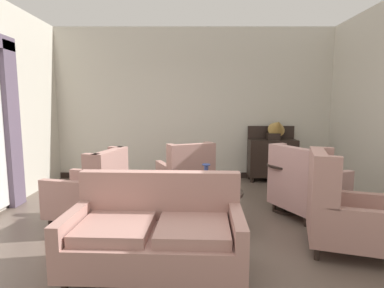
{
  "coord_description": "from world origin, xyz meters",
  "views": [
    {
      "loc": [
        -0.04,
        -3.41,
        1.6
      ],
      "look_at": [
        -0.04,
        0.89,
        1.04
      ],
      "focal_mm": 28.57,
      "sensor_mm": 36.0,
      "label": 1
    }
  ],
  "objects_px": {
    "armchair_near_window": "(186,175)",
    "sideboard": "(272,157)",
    "settee": "(156,234)",
    "side_table": "(287,183)",
    "coffee_table": "(210,197)",
    "armchair_beside_settee": "(341,211)",
    "armchair_far_left": "(92,192)",
    "armchair_near_sideboard": "(305,186)",
    "gramophone": "(277,128)",
    "porcelain_vase": "(206,179)"
  },
  "relations": [
    {
      "from": "settee",
      "to": "armchair_far_left",
      "type": "relative_size",
      "value": 1.6
    },
    {
      "from": "coffee_table",
      "to": "gramophone",
      "type": "bearing_deg",
      "value": 57.77
    },
    {
      "from": "armchair_near_sideboard",
      "to": "armchair_near_window",
      "type": "bearing_deg",
      "value": 40.65
    },
    {
      "from": "settee",
      "to": "armchair_beside_settee",
      "type": "bearing_deg",
      "value": 15.55
    },
    {
      "from": "settee",
      "to": "armchair_beside_settee",
      "type": "xyz_separation_m",
      "value": [
        1.96,
        0.45,
        0.06
      ]
    },
    {
      "from": "armchair_near_sideboard",
      "to": "gramophone",
      "type": "xyz_separation_m",
      "value": [
        0.1,
        1.93,
        0.69
      ]
    },
    {
      "from": "settee",
      "to": "sideboard",
      "type": "xyz_separation_m",
      "value": [
        2.01,
        3.55,
        0.11
      ]
    },
    {
      "from": "armchair_far_left",
      "to": "gramophone",
      "type": "xyz_separation_m",
      "value": [
        3.06,
        2.23,
        0.69
      ]
    },
    {
      "from": "coffee_table",
      "to": "armchair_near_window",
      "type": "relative_size",
      "value": 0.77
    },
    {
      "from": "armchair_near_sideboard",
      "to": "side_table",
      "type": "distance_m",
      "value": 0.27
    },
    {
      "from": "coffee_table",
      "to": "settee",
      "type": "height_order",
      "value": "settee"
    },
    {
      "from": "armchair_near_sideboard",
      "to": "armchair_far_left",
      "type": "distance_m",
      "value": 2.97
    },
    {
      "from": "coffee_table",
      "to": "armchair_near_window",
      "type": "distance_m",
      "value": 1.23
    },
    {
      "from": "porcelain_vase",
      "to": "armchair_beside_settee",
      "type": "height_order",
      "value": "armchair_beside_settee"
    },
    {
      "from": "coffee_table",
      "to": "settee",
      "type": "bearing_deg",
      "value": -117.71
    },
    {
      "from": "armchair_near_sideboard",
      "to": "armchair_far_left",
      "type": "relative_size",
      "value": 1.08
    },
    {
      "from": "armchair_beside_settee",
      "to": "gramophone",
      "type": "xyz_separation_m",
      "value": [
        0.1,
        3.0,
        0.67
      ]
    },
    {
      "from": "coffee_table",
      "to": "armchair_near_sideboard",
      "type": "bearing_deg",
      "value": 17.17
    },
    {
      "from": "coffee_table",
      "to": "gramophone",
      "type": "height_order",
      "value": "gramophone"
    },
    {
      "from": "armchair_near_sideboard",
      "to": "settee",
      "type": "bearing_deg",
      "value": 102.26
    },
    {
      "from": "armchair_beside_settee",
      "to": "side_table",
      "type": "distance_m",
      "value": 1.26
    },
    {
      "from": "coffee_table",
      "to": "armchair_beside_settee",
      "type": "height_order",
      "value": "armchair_beside_settee"
    },
    {
      "from": "settee",
      "to": "armchair_far_left",
      "type": "xyz_separation_m",
      "value": [
        -0.99,
        1.23,
        0.03
      ]
    },
    {
      "from": "armchair_near_window",
      "to": "sideboard",
      "type": "bearing_deg",
      "value": -167.6
    },
    {
      "from": "coffee_table",
      "to": "armchair_near_sideboard",
      "type": "height_order",
      "value": "armchair_near_sideboard"
    },
    {
      "from": "porcelain_vase",
      "to": "armchair_beside_settee",
      "type": "relative_size",
      "value": 0.32
    },
    {
      "from": "settee",
      "to": "sideboard",
      "type": "height_order",
      "value": "sideboard"
    },
    {
      "from": "armchair_beside_settee",
      "to": "sideboard",
      "type": "height_order",
      "value": "sideboard"
    },
    {
      "from": "coffee_table",
      "to": "porcelain_vase",
      "type": "height_order",
      "value": "porcelain_vase"
    },
    {
      "from": "armchair_beside_settee",
      "to": "settee",
      "type": "bearing_deg",
      "value": 120.8
    },
    {
      "from": "side_table",
      "to": "armchair_beside_settee",
      "type": "bearing_deg",
      "value": -80.79
    },
    {
      "from": "porcelain_vase",
      "to": "armchair_near_window",
      "type": "distance_m",
      "value": 1.22
    },
    {
      "from": "armchair_beside_settee",
      "to": "gramophone",
      "type": "relative_size",
      "value": 2.09
    },
    {
      "from": "armchair_near_window",
      "to": "sideboard",
      "type": "relative_size",
      "value": 0.96
    },
    {
      "from": "coffee_table",
      "to": "armchair_far_left",
      "type": "bearing_deg",
      "value": 175.21
    },
    {
      "from": "porcelain_vase",
      "to": "armchair_near_window",
      "type": "xyz_separation_m",
      "value": [
        -0.28,
        1.17,
        -0.23
      ]
    },
    {
      "from": "side_table",
      "to": "sideboard",
      "type": "bearing_deg",
      "value": 82.08
    },
    {
      "from": "porcelain_vase",
      "to": "side_table",
      "type": "xyz_separation_m",
      "value": [
        1.23,
        0.59,
        -0.21
      ]
    },
    {
      "from": "armchair_beside_settee",
      "to": "armchair_near_sideboard",
      "type": "height_order",
      "value": "armchair_beside_settee"
    },
    {
      "from": "coffee_table",
      "to": "sideboard",
      "type": "relative_size",
      "value": 0.74
    },
    {
      "from": "armchair_far_left",
      "to": "gramophone",
      "type": "distance_m",
      "value": 3.84
    },
    {
      "from": "armchair_far_left",
      "to": "side_table",
      "type": "relative_size",
      "value": 1.44
    },
    {
      "from": "side_table",
      "to": "armchair_near_window",
      "type": "bearing_deg",
      "value": 159.05
    },
    {
      "from": "armchair_far_left",
      "to": "gramophone",
      "type": "bearing_deg",
      "value": 139.38
    },
    {
      "from": "porcelain_vase",
      "to": "sideboard",
      "type": "relative_size",
      "value": 0.3
    },
    {
      "from": "porcelain_vase",
      "to": "gramophone",
      "type": "bearing_deg",
      "value": 56.68
    },
    {
      "from": "armchair_near_sideboard",
      "to": "armchair_far_left",
      "type": "height_order",
      "value": "armchair_near_sideboard"
    },
    {
      "from": "coffee_table",
      "to": "armchair_near_sideboard",
      "type": "relative_size",
      "value": 0.76
    },
    {
      "from": "settee",
      "to": "side_table",
      "type": "relative_size",
      "value": 2.3
    },
    {
      "from": "coffee_table",
      "to": "settee",
      "type": "distance_m",
      "value": 1.24
    }
  ]
}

